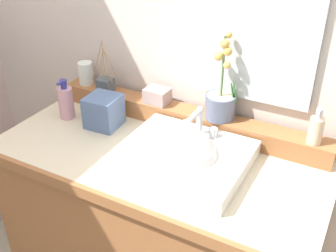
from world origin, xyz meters
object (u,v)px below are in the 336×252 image
at_px(soap_dispenser, 316,130).
at_px(tumbler_cup, 86,73).
at_px(sink_basin, 182,161).
at_px(reed_diffuser, 105,84).
at_px(trinket_box, 157,96).
at_px(potted_plant, 221,100).
at_px(tissue_box, 104,111).
at_px(soap_bar, 167,126).
at_px(lotion_bottle, 66,102).

height_order(soap_dispenser, tumbler_cup, soap_dispenser).
distance_m(sink_basin, reed_diffuser, 0.57).
bearing_deg(reed_diffuser, trinket_box, 2.58).
distance_m(potted_plant, soap_dispenser, 0.36).
bearing_deg(tissue_box, sink_basin, -14.69).
xyz_separation_m(soap_bar, lotion_bottle, (-0.47, -0.03, 0.00)).
xyz_separation_m(soap_bar, reed_diffuser, (-0.38, 0.13, 0.04)).
bearing_deg(soap_dispenser, sink_basin, -147.98).
bearing_deg(sink_basin, potted_plant, 82.78).
bearing_deg(trinket_box, soap_bar, -47.25).
xyz_separation_m(potted_plant, lotion_bottle, (-0.63, -0.18, -0.08)).
height_order(potted_plant, soap_dispenser, potted_plant).
bearing_deg(potted_plant, tissue_box, -160.65).
relative_size(tumbler_cup, reed_diffuser, 0.44).
relative_size(potted_plant, tissue_box, 2.58).
bearing_deg(tumbler_cup, lotion_bottle, -80.57).
relative_size(tumbler_cup, trinket_box, 1.03).
height_order(trinket_box, lotion_bottle, lotion_bottle).
bearing_deg(tumbler_cup, trinket_box, -1.79).
relative_size(soap_dispenser, reed_diffuser, 0.59).
distance_m(soap_dispenser, tissue_box, 0.82).
distance_m(soap_bar, reed_diffuser, 0.40).
distance_m(sink_basin, lotion_bottle, 0.60).
relative_size(soap_dispenser, lotion_bottle, 0.78).
bearing_deg(trinket_box, lotion_bottle, -152.10).
bearing_deg(soap_bar, sink_basin, -43.74).
distance_m(sink_basin, potted_plant, 0.30).
xyz_separation_m(reed_diffuser, trinket_box, (0.26, 0.01, -0.00)).
relative_size(sink_basin, trinket_box, 4.51).
xyz_separation_m(potted_plant, soap_dispenser, (0.36, -0.02, -0.02)).
height_order(soap_bar, tumbler_cup, tumbler_cup).
xyz_separation_m(tumbler_cup, tissue_box, (0.21, -0.16, -0.07)).
distance_m(reed_diffuser, lotion_bottle, 0.19).
bearing_deg(tumbler_cup, sink_basin, -23.45).
relative_size(sink_basin, soap_dispenser, 3.26).
relative_size(soap_bar, tumbler_cup, 0.68).
bearing_deg(lotion_bottle, sink_basin, -8.52).
relative_size(reed_diffuser, trinket_box, 2.35).
distance_m(sink_basin, soap_bar, 0.18).
height_order(reed_diffuser, lotion_bottle, reed_diffuser).
relative_size(soap_bar, trinket_box, 0.71).
relative_size(soap_dispenser, tissue_box, 1.04).
distance_m(soap_bar, lotion_bottle, 0.47).
height_order(soap_bar, potted_plant, potted_plant).
bearing_deg(reed_diffuser, potted_plant, 1.87).
relative_size(sink_basin, reed_diffuser, 1.92).
height_order(soap_bar, soap_dispenser, soap_dispenser).
relative_size(soap_bar, potted_plant, 0.21).
xyz_separation_m(trinket_box, tissue_box, (-0.17, -0.15, -0.05)).
height_order(soap_dispenser, trinket_box, soap_dispenser).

